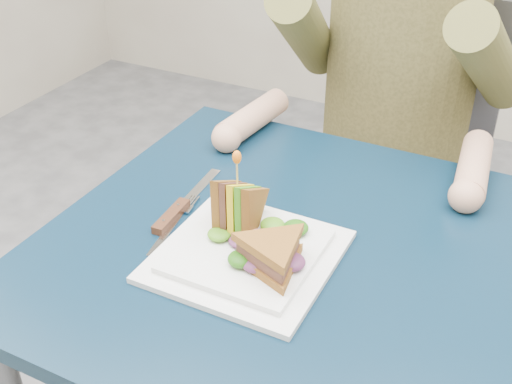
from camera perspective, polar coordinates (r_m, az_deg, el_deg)
The scene contains 12 objects.
table at distance 1.07m, azimuth 2.60°, elevation -7.82°, with size 0.75×0.75×0.73m.
chair at distance 1.70m, azimuth 12.57°, elevation 3.49°, with size 0.42×0.40×0.93m.
diner at distance 1.45m, azimuth 13.10°, elevation 14.52°, with size 0.54×0.59×0.74m.
plate at distance 0.98m, azimuth -0.80°, elevation -5.53°, with size 0.26×0.26×0.02m.
sandwich_flat at distance 0.92m, azimuth 1.50°, elevation -5.58°, with size 0.16×0.16×0.05m.
sandwich_upright at distance 1.00m, azimuth -1.63°, elevation -1.45°, with size 0.09×0.15×0.15m.
fork at distance 1.06m, azimuth -7.43°, elevation -2.97°, with size 0.04×0.18×0.01m.
knife at distance 1.09m, azimuth -7.04°, elevation -1.64°, with size 0.04×0.22×0.02m.
toothpick at distance 0.97m, azimuth -1.69°, elevation 1.68°, with size 0.00×0.00×0.06m, color tan.
toothpick_frill at distance 0.96m, azimuth -1.71°, elevation 3.11°, with size 0.01×0.01×0.02m, color orange.
lettuce_spill at distance 0.98m, azimuth -0.28°, elevation -4.32°, with size 0.15×0.13×0.02m, color #337A14, non-canonical shape.
onion_ring at distance 0.97m, azimuth 0.12°, elevation -4.40°, with size 0.04×0.04×0.01m, color #9E4C7A.
Camera 1 is at (0.33, -0.75, 1.35)m, focal length 45.00 mm.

